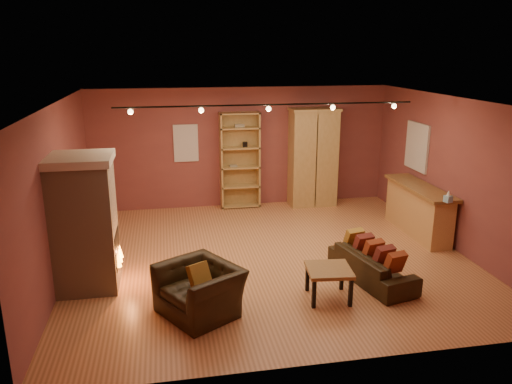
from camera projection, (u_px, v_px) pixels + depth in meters
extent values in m
plane|color=#A8663B|center=(270.00, 257.00, 9.06)|extent=(7.00, 7.00, 0.00)
plane|color=brown|center=(271.00, 101.00, 8.29)|extent=(7.00, 7.00, 0.00)
cube|color=brown|center=(242.00, 147.00, 11.75)|extent=(7.00, 0.02, 2.80)
cube|color=brown|center=(59.00, 193.00, 8.07)|extent=(0.02, 6.50, 2.80)
cube|color=brown|center=(454.00, 174.00, 9.29)|extent=(0.02, 6.50, 2.80)
cube|color=tan|center=(85.00, 227.00, 7.69)|extent=(0.90, 0.90, 2.00)
cube|color=beige|center=(78.00, 159.00, 7.39)|extent=(0.98, 0.98, 0.12)
cube|color=black|center=(115.00, 249.00, 7.87)|extent=(0.10, 0.65, 0.55)
cone|color=orange|center=(119.00, 255.00, 7.91)|extent=(0.10, 0.10, 0.22)
cube|color=silver|center=(186.00, 143.00, 11.46)|extent=(0.56, 0.04, 0.86)
cube|color=tan|center=(239.00, 159.00, 11.79)|extent=(0.92, 0.04, 2.25)
cube|color=tan|center=(221.00, 161.00, 11.57)|extent=(0.04, 0.36, 2.25)
cube|color=tan|center=(258.00, 160.00, 11.72)|extent=(0.04, 0.36, 2.25)
cube|color=gray|center=(234.00, 166.00, 11.65)|extent=(0.18, 0.12, 0.05)
cube|color=black|center=(245.00, 144.00, 11.56)|extent=(0.10, 0.10, 0.12)
cube|color=tan|center=(240.00, 205.00, 11.94)|extent=(0.92, 0.36, 0.04)
cube|color=tan|center=(240.00, 186.00, 11.81)|extent=(0.92, 0.36, 0.03)
cube|color=tan|center=(240.00, 167.00, 11.69)|extent=(0.92, 0.36, 0.03)
cube|color=tan|center=(240.00, 148.00, 11.56)|extent=(0.92, 0.36, 0.04)
cube|color=tan|center=(240.00, 128.00, 11.43)|extent=(0.92, 0.36, 0.04)
cube|color=tan|center=(240.00, 113.00, 11.34)|extent=(0.92, 0.36, 0.04)
cube|color=tan|center=(313.00, 159.00, 11.84)|extent=(1.08, 0.59, 2.26)
cube|color=olive|center=(316.00, 161.00, 11.56)|extent=(0.02, 0.01, 2.16)
cube|color=tan|center=(314.00, 109.00, 11.51)|extent=(1.14, 0.65, 0.06)
cube|color=tan|center=(418.00, 211.00, 10.09)|extent=(0.45, 1.97, 0.94)
cube|color=olive|center=(420.00, 188.00, 9.96)|extent=(0.57, 2.09, 0.06)
cube|color=#83B8D2|center=(448.00, 199.00, 8.89)|extent=(0.14, 0.14, 0.11)
cone|color=white|center=(449.00, 194.00, 8.87)|extent=(0.08, 0.08, 0.10)
cube|color=silver|center=(417.00, 147.00, 10.54)|extent=(0.05, 0.90, 1.00)
imported|color=black|center=(372.00, 262.00, 8.06)|extent=(0.84, 1.73, 0.65)
cube|color=#983C1E|center=(395.00, 262.00, 7.52)|extent=(0.34, 0.29, 0.36)
cube|color=maroon|center=(384.00, 256.00, 7.76)|extent=(0.34, 0.29, 0.36)
cube|color=#983C1E|center=(373.00, 249.00, 8.00)|extent=(0.34, 0.29, 0.36)
cube|color=maroon|center=(363.00, 244.00, 8.24)|extent=(0.34, 0.29, 0.36)
cube|color=#A7782B|center=(354.00, 238.00, 8.49)|extent=(0.34, 0.29, 0.36)
imported|color=black|center=(199.00, 282.00, 7.02)|extent=(1.17, 1.30, 0.95)
cube|color=#A7782B|center=(199.00, 275.00, 6.98)|extent=(0.38, 0.36, 0.34)
cube|color=olive|center=(329.00, 270.00, 7.43)|extent=(0.71, 0.71, 0.05)
cube|color=black|center=(316.00, 295.00, 7.20)|extent=(0.05, 0.05, 0.43)
cube|color=black|center=(352.00, 292.00, 7.29)|extent=(0.05, 0.05, 0.43)
cube|color=black|center=(306.00, 279.00, 7.71)|extent=(0.05, 0.05, 0.43)
cube|color=black|center=(339.00, 276.00, 7.80)|extent=(0.05, 0.05, 0.43)
cylinder|color=black|center=(269.00, 105.00, 8.50)|extent=(5.20, 0.03, 0.03)
sphere|color=#FFD88C|center=(131.00, 112.00, 8.12)|extent=(0.09, 0.09, 0.09)
sphere|color=#FFD88C|center=(201.00, 110.00, 8.32)|extent=(0.09, 0.09, 0.09)
sphere|color=#FFD88C|center=(269.00, 109.00, 8.52)|extent=(0.09, 0.09, 0.09)
sphere|color=#FFD88C|center=(333.00, 107.00, 8.72)|extent=(0.09, 0.09, 0.09)
sphere|color=#FFD88C|center=(394.00, 106.00, 8.92)|extent=(0.09, 0.09, 0.09)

